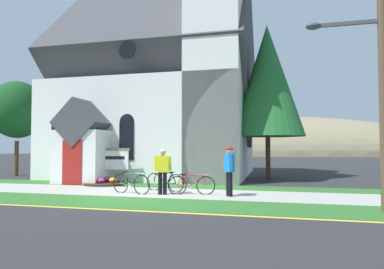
% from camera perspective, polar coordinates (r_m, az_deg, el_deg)
% --- Properties ---
extents(ground, '(140.00, 140.00, 0.00)m').
position_cam_1_polar(ground, '(15.66, -4.41, -8.65)').
color(ground, '#2B2B2D').
extents(sidewalk_slab, '(32.00, 2.73, 0.01)m').
position_cam_1_polar(sidewalk_slab, '(14.44, -16.37, -9.09)').
color(sidewalk_slab, '#A8A59E').
rests_on(sidewalk_slab, ground).
extents(grass_verge, '(32.00, 2.22, 0.01)m').
position_cam_1_polar(grass_verge, '(12.38, -22.19, -10.18)').
color(grass_verge, '#2D6628').
rests_on(grass_verge, ground).
extents(church_lawn, '(24.00, 1.77, 0.01)m').
position_cam_1_polar(church_lawn, '(16.42, -12.40, -8.29)').
color(church_lawn, '#2D6628').
rests_on(church_lawn, ground).
extents(curb_paint_stripe, '(28.00, 0.16, 0.01)m').
position_cam_1_polar(curb_paint_stripe, '(11.39, -25.95, -10.83)').
color(curb_paint_stripe, yellow).
rests_on(curb_paint_stripe, ground).
extents(church_building, '(11.72, 12.52, 14.58)m').
position_cam_1_polar(church_building, '(21.94, -4.77, 6.79)').
color(church_building, white).
rests_on(church_building, ground).
extents(church_sign, '(1.87, 0.22, 1.73)m').
position_cam_1_polar(church_sign, '(16.85, -13.57, -4.27)').
color(church_sign, '#7F6047').
rests_on(church_sign, ground).
extents(flower_bed, '(2.03, 2.03, 0.34)m').
position_cam_1_polar(flower_bed, '(16.47, -14.41, -7.98)').
color(flower_bed, '#382319').
rests_on(flower_bed, ground).
extents(bicycle_black, '(1.73, 0.57, 0.82)m').
position_cam_1_polar(bicycle_black, '(13.60, -4.63, -8.03)').
color(bicycle_black, black).
rests_on(bicycle_black, ground).
extents(bicycle_silver, '(1.73, 0.42, 0.79)m').
position_cam_1_polar(bicycle_silver, '(12.60, -0.13, -8.55)').
color(bicycle_silver, black).
rests_on(bicycle_silver, ground).
extents(bicycle_orange, '(1.72, 0.52, 0.83)m').
position_cam_1_polar(bicycle_orange, '(13.07, -10.37, -8.18)').
color(bicycle_orange, black).
rests_on(bicycle_orange, ground).
extents(cyclist_in_green_jersey, '(0.44, 0.74, 1.78)m').
position_cam_1_polar(cyclist_in_green_jersey, '(12.15, 6.35, -5.48)').
color(cyclist_in_green_jersey, black).
rests_on(cyclist_in_green_jersey, ground).
extents(cyclist_in_yellow_jersey, '(0.66, 0.31, 1.69)m').
position_cam_1_polar(cyclist_in_yellow_jersey, '(12.56, -5.04, -5.69)').
color(cyclist_in_yellow_jersey, black).
rests_on(cyclist_in_yellow_jersey, ground).
extents(utility_pole, '(3.12, 0.28, 7.67)m').
position_cam_1_polar(utility_pole, '(10.83, 29.12, 11.44)').
color(utility_pole, brown).
rests_on(utility_pole, ground).
extents(roadside_conifer, '(3.95, 3.95, 8.46)m').
position_cam_1_polar(roadside_conifer, '(18.90, 12.70, 8.95)').
color(roadside_conifer, '#3D2D1E').
rests_on(roadside_conifer, ground).
extents(yard_deciduous_tree, '(3.35, 3.35, 5.91)m').
position_cam_1_polar(yard_deciduous_tree, '(23.71, -27.55, 3.74)').
color(yard_deciduous_tree, '#4C3823').
rests_on(yard_deciduous_tree, ground).
extents(distant_hill, '(89.55, 36.64, 18.58)m').
position_cam_1_polar(distant_hill, '(82.87, 9.90, -3.43)').
color(distant_hill, '#847A5B').
rests_on(distant_hill, ground).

